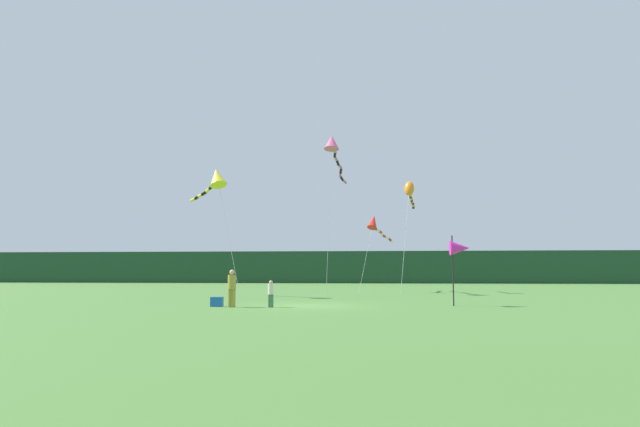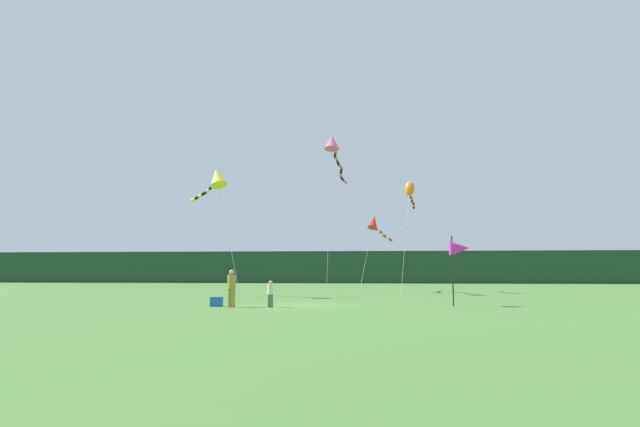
% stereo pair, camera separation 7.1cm
% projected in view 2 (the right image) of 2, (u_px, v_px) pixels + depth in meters
% --- Properties ---
extents(ground_plane, '(120.00, 120.00, 0.00)m').
position_uv_depth(ground_plane, '(308.00, 306.00, 24.49)').
color(ground_plane, '#477533').
extents(distant_treeline, '(108.00, 3.81, 4.12)m').
position_uv_depth(distant_treeline, '(348.00, 267.00, 69.25)').
color(distant_treeline, '#1E4228').
rests_on(distant_treeline, ground).
extents(person_adult, '(0.37, 0.37, 1.67)m').
position_uv_depth(person_adult, '(232.00, 286.00, 23.57)').
color(person_adult, olive).
rests_on(person_adult, ground).
extents(person_child, '(0.26, 0.26, 1.19)m').
position_uv_depth(person_child, '(270.00, 292.00, 23.41)').
color(person_child, '#3F724C').
rests_on(person_child, ground).
extents(cooler_box, '(0.54, 0.32, 0.44)m').
position_uv_depth(cooler_box, '(217.00, 302.00, 23.88)').
color(cooler_box, '#1959B2').
rests_on(cooler_box, ground).
extents(banner_flag_pole, '(0.90, 0.70, 3.27)m').
position_uv_depth(banner_flag_pole, '(459.00, 249.00, 24.54)').
color(banner_flag_pole, black).
rests_on(banner_flag_pole, ground).
extents(kite_yellow, '(4.68, 4.50, 8.28)m').
position_uv_depth(kite_yellow, '(216.00, 179.00, 33.40)').
color(kite_yellow, '#B2B2B2').
rests_on(kite_yellow, ground).
extents(kite_red, '(2.81, 5.95, 6.01)m').
position_uv_depth(kite_red, '(376.00, 224.00, 40.46)').
color(kite_red, '#B2B2B2').
rests_on(kite_red, ground).
extents(kite_rainbow, '(1.44, 8.95, 11.48)m').
position_uv_depth(kite_rainbow, '(333.00, 147.00, 38.56)').
color(kite_rainbow, '#B2B2B2').
rests_on(kite_rainbow, ground).
extents(kite_orange, '(1.66, 6.96, 8.45)m').
position_uv_depth(kite_orange, '(410.00, 191.00, 39.91)').
color(kite_orange, '#B2B2B2').
rests_on(kite_orange, ground).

